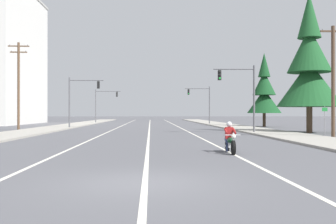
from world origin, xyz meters
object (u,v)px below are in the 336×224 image
traffic_signal_mid_right (202,100)px  utility_pole_left_near (19,83)px  motorcycle_with_rider (230,140)px  conifer_tree_right_verge_far (264,93)px  traffic_signal_mid_left (103,101)px  street_sign (325,118)px  traffic_signal_near_left (79,95)px  conifer_tree_right_verge_near (309,68)px  traffic_signal_near_right (243,89)px  utility_pole_right_near (333,79)px

traffic_signal_mid_right → utility_pole_left_near: 30.49m
motorcycle_with_rider → conifer_tree_right_verge_far: size_ratio=0.22×
traffic_signal_mid_left → traffic_signal_mid_right: bearing=-26.6°
motorcycle_with_rider → street_sign: size_ratio=0.91×
traffic_signal_mid_right → conifer_tree_right_verge_far: size_ratio=0.62×
traffic_signal_mid_left → conifer_tree_right_verge_far: conifer_tree_right_verge_far is taller
traffic_signal_mid_right → street_sign: 33.09m
traffic_signal_mid_left → traffic_signal_near_left: bearing=-89.9°
conifer_tree_right_verge_far → street_sign: bearing=-93.9°
conifer_tree_right_verge_near → traffic_signal_near_left: bearing=153.2°
traffic_signal_near_right → utility_pole_right_near: utility_pole_right_near is taller
traffic_signal_mid_right → conifer_tree_right_verge_far: conifer_tree_right_verge_far is taller
traffic_signal_near_right → street_sign: size_ratio=2.58×
motorcycle_with_rider → traffic_signal_near_right: size_ratio=0.35×
motorcycle_with_rider → utility_pole_right_near: 14.65m
traffic_signal_mid_right → conifer_tree_right_verge_near: (6.43, -27.05, 2.00)m
traffic_signal_mid_right → street_sign: traffic_signal_mid_right is taller
traffic_signal_near_left → utility_pole_right_near: (22.26, -19.40, 0.30)m
motorcycle_with_rider → street_sign: street_sign is taller
conifer_tree_right_verge_near → conifer_tree_right_verge_far: (0.38, 15.64, -1.48)m
traffic_signal_near_right → traffic_signal_mid_left: 40.34m
traffic_signal_near_right → traffic_signal_mid_right: bearing=89.8°
utility_pole_left_near → traffic_signal_mid_left: bearing=79.3°
motorcycle_with_rider → traffic_signal_near_left: 32.27m
conifer_tree_right_verge_far → traffic_signal_mid_left: bearing=140.2°
utility_pole_right_near → traffic_signal_near_left: bearing=138.9°
traffic_signal_mid_left → conifer_tree_right_verge_far: 31.29m
conifer_tree_right_verge_near → street_sign: size_ratio=5.50×
traffic_signal_mid_right → street_sign: bearing=-80.7°
traffic_signal_near_left → conifer_tree_right_verge_near: conifer_tree_right_verge_near is taller
motorcycle_with_rider → traffic_signal_near_left: size_ratio=0.35×
conifer_tree_right_verge_near → utility_pole_right_near: bearing=-100.2°
utility_pole_right_near → street_sign: size_ratio=3.47×
utility_pole_right_near → conifer_tree_right_verge_near: size_ratio=0.63×
traffic_signal_mid_left → street_sign: traffic_signal_mid_left is taller
traffic_signal_near_right → traffic_signal_mid_right: size_ratio=1.00×
traffic_signal_near_right → utility_pole_left_near: utility_pole_left_near is taller
utility_pole_left_near → conifer_tree_right_verge_near: bearing=-13.0°
traffic_signal_near_left → street_sign: 28.60m
motorcycle_with_rider → utility_pole_right_near: (9.84, 10.18, 3.77)m
motorcycle_with_rider → street_sign: bearing=50.2°
motorcycle_with_rider → utility_pole_right_near: utility_pole_right_near is taller
utility_pole_right_near → conifer_tree_right_verge_near: conifer_tree_right_verge_near is taller
traffic_signal_mid_right → traffic_signal_mid_left: 19.27m
motorcycle_with_rider → conifer_tree_right_verge_near: conifer_tree_right_verge_near is taller
utility_pole_right_near → street_sign: utility_pole_right_near is taller
conifer_tree_right_verge_near → street_sign: conifer_tree_right_verge_near is taller
motorcycle_with_rider → traffic_signal_mid_left: bearing=103.2°
conifer_tree_right_verge_far → traffic_signal_near_right: bearing=-112.7°
traffic_signal_mid_left → conifer_tree_right_verge_near: (23.66, -35.67, 1.97)m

